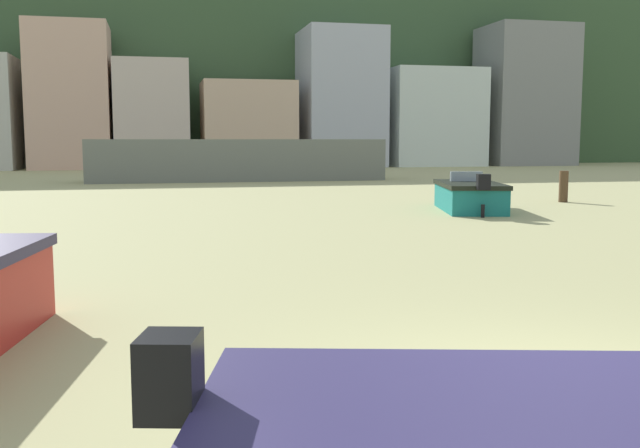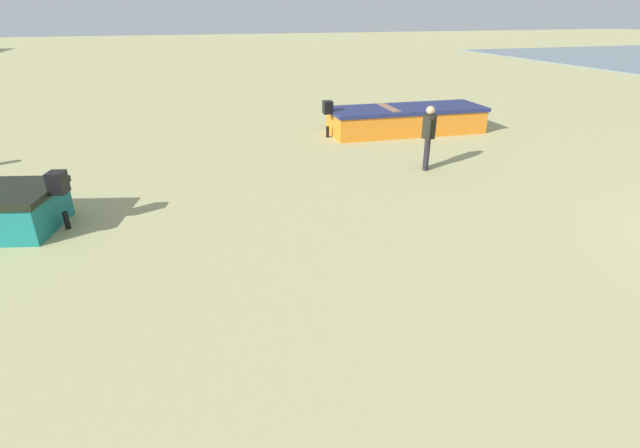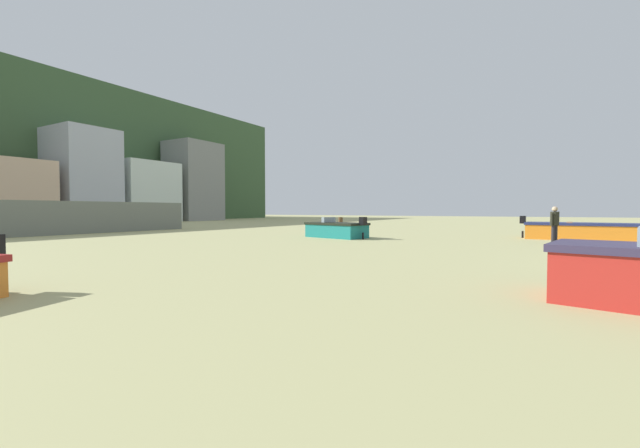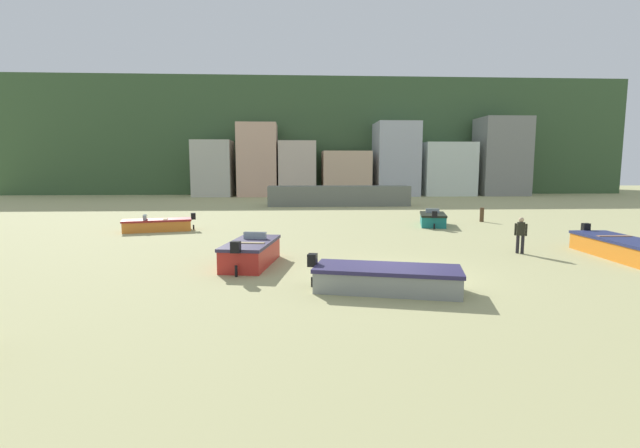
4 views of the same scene
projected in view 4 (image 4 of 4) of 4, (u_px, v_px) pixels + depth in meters
ground_plane at (395, 277)px, 15.90m from camera, size 160.00×160.00×0.00m
headland_hill at (315, 142)px, 80.28m from camera, size 90.00×32.00×16.66m
harbor_pier at (339, 196)px, 45.55m from camera, size 14.15×2.40×2.00m
townhouse_far_left at (213, 169)px, 60.86m from camera, size 5.08×5.22×7.42m
townhouse_left at (258, 160)px, 61.08m from camera, size 5.21×5.31×9.68m
townhouse_centre_left at (297, 169)px, 61.60m from camera, size 4.94×5.50×7.34m
townhouse_centre at (346, 174)px, 61.87m from camera, size 6.45×5.15×6.04m
townhouse_centre_right at (395, 159)px, 62.66m from camera, size 5.66×6.48×9.95m
townhouse_right at (445, 169)px, 63.36m from camera, size 6.96×6.81×7.23m
townhouse_far_right at (501, 157)px, 62.83m from camera, size 6.51×5.33×10.66m
boat_teal_0 at (433, 219)px, 29.97m from camera, size 2.33×3.71×1.12m
boat_orange_1 at (623, 248)px, 19.09m from camera, size 1.97×5.46×1.16m
boat_grey_2 at (387, 279)px, 14.02m from camera, size 4.85×2.78×1.07m
boat_orange_4 at (158, 225)px, 27.31m from camera, size 4.30×2.32×1.04m
boat_red_5 at (251, 253)px, 17.77m from camera, size 2.21×4.13×1.26m
mooring_post_near_water at (482, 215)px, 32.06m from camera, size 0.28×0.28×1.00m
beach_walker_foreground at (521, 232)px, 20.09m from camera, size 0.51×0.46×1.62m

